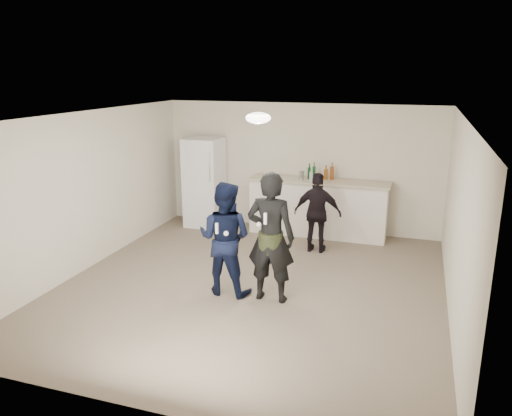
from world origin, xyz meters
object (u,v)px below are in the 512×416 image
(fridge, at_px, (205,182))
(shaker, at_px, (301,175))
(woman, at_px, (271,237))
(counter, at_px, (318,209))
(man, at_px, (225,238))
(spectator, at_px, (318,213))

(fridge, bearing_deg, shaker, -0.33)
(fridge, xyz_separation_m, shaker, (2.01, -0.01, 0.28))
(shaker, bearing_deg, woman, -84.88)
(counter, bearing_deg, shaker, -165.70)
(fridge, height_order, man, fridge)
(shaker, distance_m, man, 2.95)
(shaker, height_order, woman, woman)
(woman, relative_size, spectator, 1.29)
(woman, bearing_deg, spectator, -96.76)
(fridge, bearing_deg, counter, 1.72)
(shaker, relative_size, woman, 0.09)
(shaker, bearing_deg, fridge, 179.67)
(man, xyz_separation_m, spectator, (0.92, 2.06, -0.11))
(counter, xyz_separation_m, fridge, (-2.33, -0.07, 0.38))
(man, bearing_deg, counter, -101.88)
(fridge, distance_m, man, 3.32)
(fridge, relative_size, spectator, 1.27)
(fridge, height_order, woman, woman)
(fridge, xyz_separation_m, man, (1.59, -2.91, -0.08))
(counter, distance_m, shaker, 0.73)
(man, relative_size, woman, 0.89)
(man, height_order, spectator, man)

